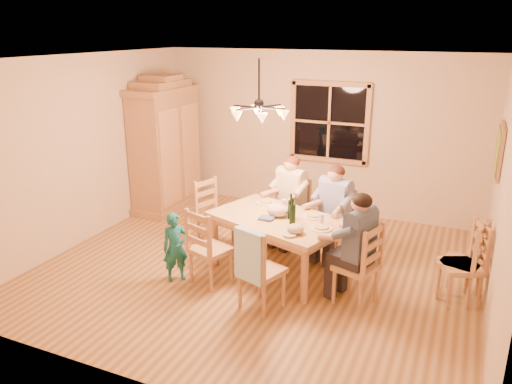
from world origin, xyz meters
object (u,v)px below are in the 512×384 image
at_px(chair_end_right, 356,278).
at_px(adult_woman, 291,190).
at_px(adult_slate_man, 359,235).
at_px(chair_far_left, 290,225).
at_px(child, 175,247).
at_px(chair_far_right, 333,238).
at_px(chandelier, 259,112).
at_px(dining_table, 278,225).
at_px(wine_bottle_b, 293,211).
at_px(adult_plaid_man, 335,201).
at_px(chair_end_left, 215,227).
at_px(chair_near_right, 262,282).
at_px(chair_spare_back, 459,275).
at_px(chair_near_left, 211,261).
at_px(armoire, 166,149).
at_px(chair_spare_front, 459,278).
at_px(wine_bottle_a, 291,206).

distance_m(chair_end_right, adult_woman, 1.84).
bearing_deg(adult_slate_man, chair_far_left, 63.43).
bearing_deg(child, chair_far_right, -6.69).
relative_size(chandelier, dining_table, 0.40).
bearing_deg(wine_bottle_b, chandelier, 164.69).
height_order(chair_end_right, adult_slate_man, adult_slate_man).
relative_size(dining_table, wine_bottle_b, 5.77).
relative_size(dining_table, adult_woman, 2.18).
distance_m(chair_far_right, adult_woman, 0.92).
distance_m(adult_plaid_man, wine_bottle_b, 0.86).
relative_size(chair_far_right, chair_end_left, 1.00).
bearing_deg(child, adult_woman, 13.21).
xyz_separation_m(chair_end_left, child, (0.02, -1.08, 0.14)).
height_order(chair_end_left, chair_end_right, same).
bearing_deg(chair_near_right, adult_plaid_man, 93.37).
bearing_deg(child, chair_end_left, 44.45).
bearing_deg(adult_plaid_man, chair_spare_back, -177.10).
relative_size(chair_near_left, adult_woman, 1.13).
relative_size(chair_near_left, wine_bottle_b, 3.00).
distance_m(chair_far_left, adult_slate_man, 1.84).
bearing_deg(chair_near_right, chair_end_left, 153.43).
distance_m(chair_near_right, wine_bottle_b, 0.97).
height_order(armoire, chair_spare_front, armoire).
bearing_deg(adult_woman, chair_far_right, -180.00).
relative_size(chair_near_right, adult_slate_man, 1.13).
distance_m(dining_table, wine_bottle_a, 0.32).
relative_size(adult_plaid_man, chair_spare_back, 0.88).
bearing_deg(armoire, adult_slate_man, -26.69).
height_order(adult_plaid_man, wine_bottle_a, adult_plaid_man).
distance_m(chair_end_left, adult_woman, 1.21).
relative_size(armoire, chair_near_left, 2.32).
distance_m(armoire, adult_plaid_man, 3.37).
bearing_deg(adult_woman, chair_near_right, 117.90).
bearing_deg(child, wine_bottle_a, -16.29).
relative_size(armoire, adult_slate_man, 2.63).
bearing_deg(adult_plaid_man, chair_near_right, 93.37).
height_order(chair_far_left, wine_bottle_b, wine_bottle_b).
relative_size(chandelier, adult_plaid_man, 0.88).
height_order(dining_table, adult_woman, adult_woman).
bearing_deg(chair_far_left, chair_end_left, 46.74).
bearing_deg(armoire, chandelier, -32.61).
distance_m(armoire, chair_far_left, 2.72).
xyz_separation_m(chair_near_right, adult_woman, (-0.30, 1.76, 0.54)).
bearing_deg(armoire, chair_end_right, -26.69).
bearing_deg(child, dining_table, -12.88).
height_order(wine_bottle_b, child, wine_bottle_b).
bearing_deg(adult_plaid_man, child, 58.16).
height_order(dining_table, chair_end_left, chair_end_left).
height_order(armoire, wine_bottle_b, armoire).
height_order(chair_far_right, chair_near_left, same).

